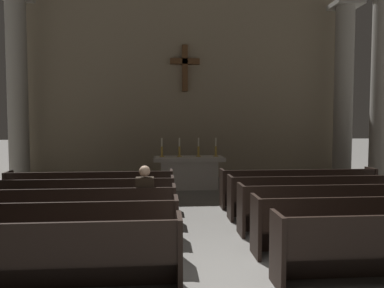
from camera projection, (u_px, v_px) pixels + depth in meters
name	position (u px, v px, depth m)	size (l,w,h in m)	color
ground_plane	(228.00, 288.00, 4.53)	(80.00, 80.00, 0.00)	slate
pew_left_row_1	(20.00, 258.00, 4.26)	(3.84, 0.50, 0.95)	black
pew_left_row_2	(49.00, 231.00, 5.32)	(3.84, 0.50, 0.95)	black
pew_left_row_3	(67.00, 213.00, 6.37)	(3.84, 0.50, 0.95)	black
pew_left_row_4	(81.00, 200.00, 7.42)	(3.84, 0.50, 0.95)	black
pew_left_row_5	(91.00, 191.00, 8.48)	(3.84, 0.50, 0.95)	black
pew_right_row_2	(373.00, 224.00, 5.72)	(3.84, 0.50, 0.95)	black
pew_right_row_3	(340.00, 208.00, 6.77)	(3.84, 0.50, 0.95)	black
pew_right_row_4	(316.00, 196.00, 7.83)	(3.84, 0.50, 0.95)	black
pew_right_row_5	(298.00, 188.00, 8.88)	(3.84, 0.50, 0.95)	black
column_right_third	(383.00, 89.00, 10.50)	(0.97, 0.97, 6.29)	#9E998E
column_left_fourth	(18.00, 93.00, 11.88)	(0.97, 0.97, 6.29)	#9E998E
column_right_fourth	(343.00, 95.00, 12.78)	(0.97, 0.97, 6.29)	#9E998E
altar	(189.00, 172.00, 11.33)	(2.20, 0.90, 1.01)	#BCB7AD
candlestick_outer_left	(162.00, 151.00, 11.22)	(0.16, 0.16, 0.59)	#B79338
candlestick_inner_left	(179.00, 151.00, 11.27)	(0.16, 0.16, 0.59)	#B79338
candlestick_inner_right	(198.00, 151.00, 11.31)	(0.16, 0.16, 0.59)	#B79338
candlestick_outer_right	(216.00, 151.00, 11.36)	(0.16, 0.16, 0.59)	#B79338
apse_with_cross	(184.00, 79.00, 13.43)	(12.23, 0.45, 7.39)	gray
lone_worshipper	(145.00, 199.00, 6.51)	(0.32, 0.43, 1.32)	#26262B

